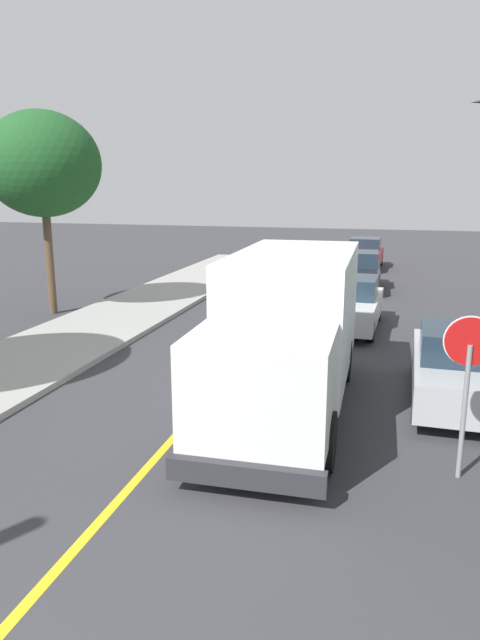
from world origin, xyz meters
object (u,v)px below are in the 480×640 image
(stop_sign, at_px, (468,366))
(street_tree_down_block, at_px, (42,165))
(parked_car_near, at_px, (350,305))
(parked_van_across, at_px, (458,367))
(parked_car_mid, at_px, (359,272))
(box_truck, at_px, (289,326))
(parked_car_far, at_px, (365,254))

(stop_sign, relative_size, street_tree_down_block, 0.38)
(parked_car_near, relative_size, parked_van_across, 1.01)
(parked_car_near, bearing_deg, street_tree_down_block, -177.18)
(parked_car_near, height_order, street_tree_down_block, street_tree_down_block)
(parked_car_mid, height_order, street_tree_down_block, street_tree_down_block)
(box_truck, xyz_separation_m, street_tree_down_block, (-9.85, 6.67, 3.46))
(parked_car_mid, distance_m, parked_car_far, 6.79)
(box_truck, distance_m, parked_van_across, 3.77)
(parked_car_far, height_order, parked_van_across, same)
(stop_sign, bearing_deg, parked_van_across, 85.93)
(parked_car_mid, relative_size, street_tree_down_block, 0.63)
(parked_car_near, xyz_separation_m, stop_sign, (2.49, -9.42, 1.06))
(box_truck, relative_size, parked_car_near, 1.62)
(street_tree_down_block, bearing_deg, stop_sign, -34.28)
(parked_car_far, distance_m, stop_sign, 23.75)
(parked_car_near, relative_size, street_tree_down_block, 0.63)
(box_truck, bearing_deg, parked_car_near, 84.28)
(parked_car_far, xyz_separation_m, stop_sign, (2.80, -23.56, 1.06))
(parked_car_far, relative_size, parked_van_across, 1.00)
(parked_car_near, bearing_deg, parked_car_mid, 91.52)
(box_truck, bearing_deg, parked_van_across, 18.94)
(box_truck, xyz_separation_m, parked_car_mid, (0.53, 14.55, -0.97))
(parked_van_across, relative_size, stop_sign, 1.68)
(box_truck, distance_m, street_tree_down_block, 12.39)
(box_truck, relative_size, parked_van_across, 1.63)
(parked_car_mid, bearing_deg, parked_car_near, -88.48)
(parked_car_near, xyz_separation_m, parked_van_across, (2.73, -6.01, 0.00))
(parked_car_near, relative_size, stop_sign, 1.69)
(box_truck, distance_m, parked_car_near, 7.30)
(parked_car_mid, distance_m, stop_sign, 17.02)
(stop_sign, distance_m, street_tree_down_block, 16.15)
(parked_car_near, distance_m, street_tree_down_block, 11.47)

